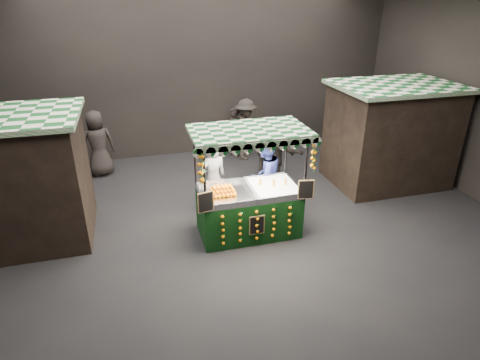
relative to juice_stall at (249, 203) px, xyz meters
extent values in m
plane|color=black|center=(-0.18, 0.05, -0.71)|extent=(12.00, 12.00, 0.00)
cube|color=black|center=(-0.18, 5.05, 1.79)|extent=(12.00, 0.10, 5.00)
cube|color=black|center=(-0.18, -4.95, 1.79)|extent=(12.00, 0.10, 5.00)
cube|color=black|center=(-4.58, 1.05, 0.54)|extent=(2.80, 2.00, 2.50)
cube|color=black|center=(4.22, 1.55, 0.54)|extent=(2.80, 2.00, 2.50)
cube|color=#11511F|center=(4.22, 1.55, 1.84)|extent=(3.00, 2.20, 0.10)
cube|color=black|center=(-0.01, 0.04, -0.25)|extent=(2.02, 1.10, 0.92)
cube|color=silver|center=(-0.01, 0.04, 0.23)|extent=(2.02, 1.10, 0.04)
cylinder|color=black|center=(-0.99, -0.49, 0.40)|extent=(0.05, 0.05, 2.20)
cylinder|color=black|center=(0.97, -0.49, 0.40)|extent=(0.05, 0.05, 2.20)
cylinder|color=black|center=(-0.99, 0.56, 0.40)|extent=(0.05, 0.05, 2.20)
cylinder|color=black|center=(0.97, 0.56, 0.40)|extent=(0.05, 0.05, 2.20)
cube|color=#11511F|center=(-0.01, 0.04, 1.53)|extent=(2.25, 1.33, 0.07)
cube|color=silver|center=(0.54, 0.04, 0.29)|extent=(0.90, 0.99, 0.07)
cube|color=black|center=(-1.00, -0.54, 0.44)|extent=(0.31, 0.09, 0.40)
cube|color=black|center=(0.98, -0.54, 0.44)|extent=(0.31, 0.09, 0.40)
cube|color=black|center=(-0.01, -0.55, -0.20)|extent=(0.31, 0.02, 0.40)
imported|color=gray|center=(-0.53, 1.05, 0.15)|extent=(0.70, 0.54, 1.71)
imported|color=navy|center=(0.60, 0.80, 0.18)|extent=(1.07, 0.97, 1.78)
imported|color=black|center=(-4.10, 2.89, 0.21)|extent=(0.78, 0.66, 1.83)
imported|color=black|center=(4.11, 3.23, 0.11)|extent=(0.86, 0.70, 1.64)
imported|color=black|center=(1.22, 2.54, 0.16)|extent=(1.10, 0.75, 1.73)
imported|color=#2C2824|center=(1.09, 4.10, 0.21)|extent=(1.16, 1.36, 1.83)
imported|color=#2A2422|center=(-3.12, 3.99, 0.20)|extent=(1.00, 0.78, 1.81)
imported|color=black|center=(1.40, 2.39, 0.17)|extent=(1.24, 1.66, 1.74)
imported|color=black|center=(0.80, 4.39, 0.05)|extent=(0.59, 0.66, 1.51)
camera|label=1|loc=(-2.10, -6.95, 3.91)|focal=30.07mm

